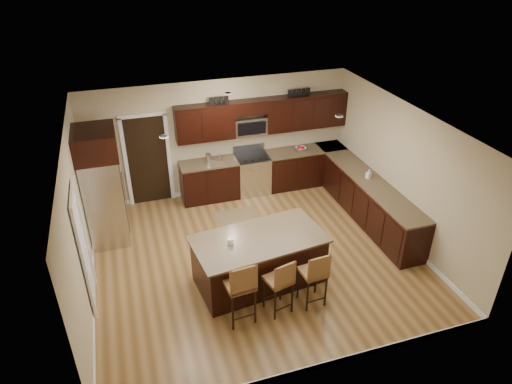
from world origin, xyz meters
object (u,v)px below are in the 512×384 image
object	(u,v)px
stool_right	(315,273)
refrigerator	(102,186)
range	(252,174)
stool_left	(241,286)
stool_mid	(281,281)
island	(259,261)

from	to	relation	value
stool_right	refrigerator	bearing A→B (deg)	131.71
range	refrigerator	world-z (taller)	refrigerator
stool_left	stool_mid	world-z (taller)	stool_left
range	refrigerator	xyz separation A→B (m)	(-3.30, -0.95, 0.73)
stool_left	refrigerator	xyz separation A→B (m)	(-1.89, 3.02, 0.48)
island	stool_right	xyz separation A→B (m)	(0.68, -0.84, 0.23)
stool_mid	refrigerator	xyz separation A→B (m)	(-2.54, 3.01, 0.56)
stool_left	stool_right	size ratio (longest dim) A/B	1.11
stool_mid	island	bearing A→B (deg)	82.19
island	refrigerator	distance (m)	3.37
stool_right	range	bearing A→B (deg)	83.17
range	stool_mid	distance (m)	4.04
stool_left	refrigerator	distance (m)	3.59
range	stool_mid	bearing A→B (deg)	-100.81
stool_mid	refrigerator	world-z (taller)	refrigerator
stool_left	refrigerator	bearing A→B (deg)	117.00
range	refrigerator	size ratio (longest dim) A/B	0.47
island	stool_mid	xyz separation A→B (m)	(0.09, -0.84, 0.22)
island	range	bearing A→B (deg)	67.92
stool_right	refrigerator	xyz separation A→B (m)	(-3.13, 3.01, 0.55)
range	island	bearing A→B (deg)	-105.12
stool_left	stool_mid	bearing A→B (deg)	-4.25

